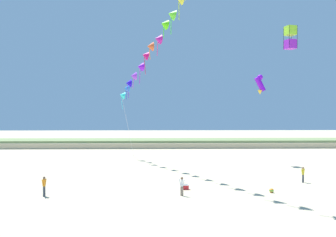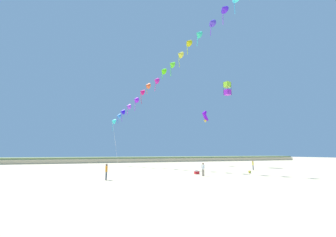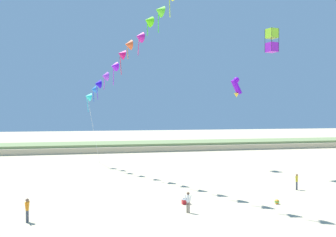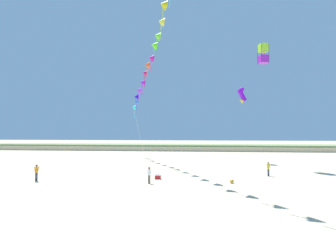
{
  "view_description": "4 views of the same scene",
  "coord_description": "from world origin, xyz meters",
  "px_view_note": "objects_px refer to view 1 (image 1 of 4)",
  "views": [
    {
      "loc": [
        -1.74,
        -22.83,
        6.47
      ],
      "look_at": [
        -0.79,
        10.37,
        6.07
      ],
      "focal_mm": 38.0,
      "sensor_mm": 36.0,
      "label": 1
    },
    {
      "loc": [
        -13.25,
        -18.0,
        2.65
      ],
      "look_at": [
        -2.32,
        10.01,
        7.25
      ],
      "focal_mm": 24.0,
      "sensor_mm": 36.0,
      "label": 2
    },
    {
      "loc": [
        -6.58,
        -19.18,
        7.2
      ],
      "look_at": [
        -0.56,
        8.67,
        6.69
      ],
      "focal_mm": 38.0,
      "sensor_mm": 36.0,
      "label": 3
    },
    {
      "loc": [
        4.25,
        -18.39,
        4.71
      ],
      "look_at": [
        1.57,
        8.21,
        6.04
      ],
      "focal_mm": 28.0,
      "sensor_mm": 36.0,
      "label": 4
    }
  ],
  "objects_px": {
    "large_kite_low_lead": "(260,84)",
    "large_kite_mid_trail": "(290,38)",
    "person_near_left": "(44,185)",
    "beach_cooler": "(185,187)",
    "person_near_right": "(182,185)",
    "beach_ball": "(271,191)",
    "person_mid_center": "(303,173)"
  },
  "relations": [
    {
      "from": "large_kite_low_lead",
      "to": "person_near_left",
      "type": "bearing_deg",
      "value": -140.33
    },
    {
      "from": "person_near_right",
      "to": "large_kite_mid_trail",
      "type": "xyz_separation_m",
      "value": [
        13.6,
        13.16,
        14.59
      ]
    },
    {
      "from": "beach_cooler",
      "to": "person_near_right",
      "type": "bearing_deg",
      "value": -100.84
    },
    {
      "from": "large_kite_low_lead",
      "to": "beach_ball",
      "type": "relative_size",
      "value": 7.31
    },
    {
      "from": "person_mid_center",
      "to": "beach_ball",
      "type": "distance_m",
      "value": 6.12
    },
    {
      "from": "large_kite_low_lead",
      "to": "person_mid_center",
      "type": "bearing_deg",
      "value": -89.2
    },
    {
      "from": "beach_ball",
      "to": "large_kite_mid_trail",
      "type": "bearing_deg",
      "value": 63.42
    },
    {
      "from": "person_near_left",
      "to": "beach_ball",
      "type": "relative_size",
      "value": 4.35
    },
    {
      "from": "person_near_left",
      "to": "beach_ball",
      "type": "xyz_separation_m",
      "value": [
        18.32,
        0.82,
        -0.73
      ]
    },
    {
      "from": "person_near_left",
      "to": "person_near_right",
      "type": "distance_m",
      "value": 10.85
    },
    {
      "from": "person_mid_center",
      "to": "large_kite_mid_trail",
      "type": "relative_size",
      "value": 0.56
    },
    {
      "from": "beach_cooler",
      "to": "large_kite_low_lead",
      "type": "bearing_deg",
      "value": 55.59
    },
    {
      "from": "person_near_left",
      "to": "person_near_right",
      "type": "bearing_deg",
      "value": -0.39
    },
    {
      "from": "person_near_right",
      "to": "large_kite_low_lead",
      "type": "xyz_separation_m",
      "value": [
        11.65,
        18.73,
        9.68
      ]
    },
    {
      "from": "large_kite_low_lead",
      "to": "large_kite_mid_trail",
      "type": "height_order",
      "value": "large_kite_mid_trail"
    },
    {
      "from": "large_kite_mid_trail",
      "to": "beach_cooler",
      "type": "xyz_separation_m",
      "value": [
        -13.14,
        -10.76,
        -15.24
      ]
    },
    {
      "from": "person_near_left",
      "to": "person_mid_center",
      "type": "height_order",
      "value": "person_near_left"
    },
    {
      "from": "large_kite_low_lead",
      "to": "large_kite_mid_trail",
      "type": "xyz_separation_m",
      "value": [
        1.95,
        -5.58,
        4.91
      ]
    },
    {
      "from": "large_kite_mid_trail",
      "to": "beach_cooler",
      "type": "height_order",
      "value": "large_kite_mid_trail"
    },
    {
      "from": "person_near_left",
      "to": "beach_ball",
      "type": "height_order",
      "value": "person_near_left"
    },
    {
      "from": "large_kite_low_lead",
      "to": "beach_ball",
      "type": "height_order",
      "value": "large_kite_low_lead"
    },
    {
      "from": "person_mid_center",
      "to": "beach_cooler",
      "type": "distance_m",
      "value": 11.72
    },
    {
      "from": "large_kite_mid_trail",
      "to": "beach_ball",
      "type": "xyz_separation_m",
      "value": [
        -6.14,
        -12.26,
        -15.27
      ]
    },
    {
      "from": "person_near_right",
      "to": "large_kite_mid_trail",
      "type": "relative_size",
      "value": 0.56
    },
    {
      "from": "beach_ball",
      "to": "person_near_left",
      "type": "bearing_deg",
      "value": -177.44
    },
    {
      "from": "person_near_left",
      "to": "large_kite_mid_trail",
      "type": "distance_m",
      "value": 31.31
    },
    {
      "from": "person_mid_center",
      "to": "beach_cooler",
      "type": "bearing_deg",
      "value": -166.53
    },
    {
      "from": "person_near_right",
      "to": "person_mid_center",
      "type": "relative_size",
      "value": 1.0
    },
    {
      "from": "person_near_left",
      "to": "large_kite_mid_trail",
      "type": "bearing_deg",
      "value": 28.15
    },
    {
      "from": "person_near_left",
      "to": "large_kite_low_lead",
      "type": "xyz_separation_m",
      "value": [
        22.5,
        18.66,
        9.64
      ]
    },
    {
      "from": "person_mid_center",
      "to": "large_kite_mid_trail",
      "type": "height_order",
      "value": "large_kite_mid_trail"
    },
    {
      "from": "person_near_left",
      "to": "beach_ball",
      "type": "distance_m",
      "value": 18.35
    }
  ]
}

